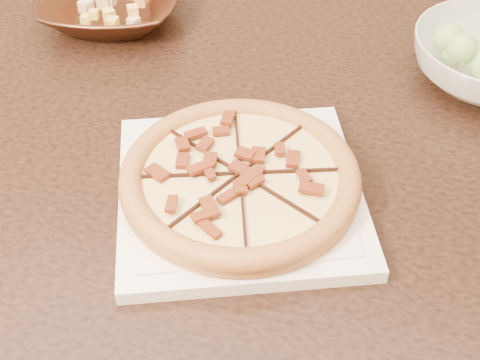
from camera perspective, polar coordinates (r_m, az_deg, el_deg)
The scene contains 4 objects.
dining_table at distance 0.98m, azimuth -4.83°, elevation 0.65°, with size 1.34×0.89×0.75m.
plate at distance 0.78m, azimuth 0.00°, elevation -1.03°, with size 0.37×0.37×0.02m.
pizza at distance 0.77m, azimuth -0.00°, elevation 0.21°, with size 0.28×0.28×0.03m.
bronze_bowl at distance 1.12m, azimuth -10.93°, elevation 14.42°, with size 0.23×0.23×0.06m, color #563221.
Camera 1 is at (0.40, -0.55, 1.31)m, focal length 50.00 mm.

